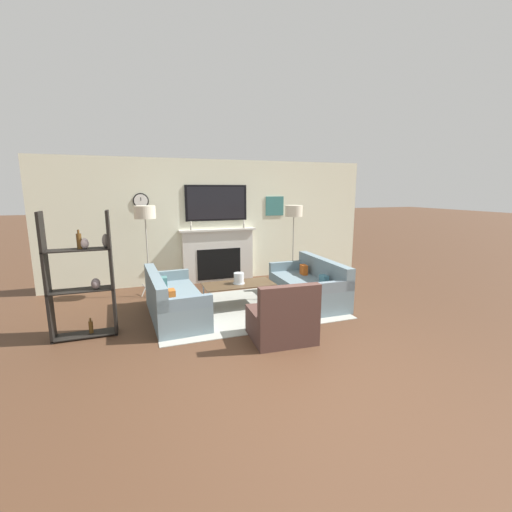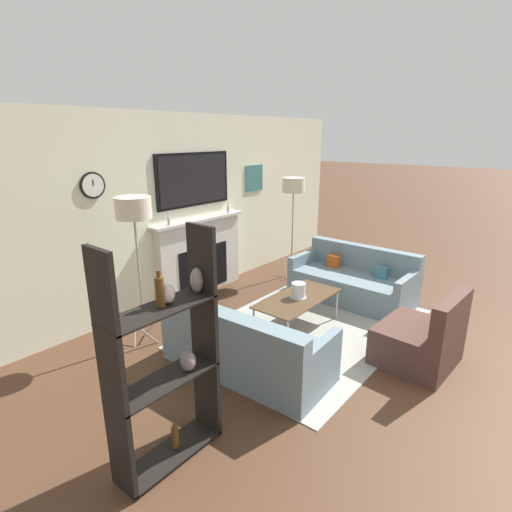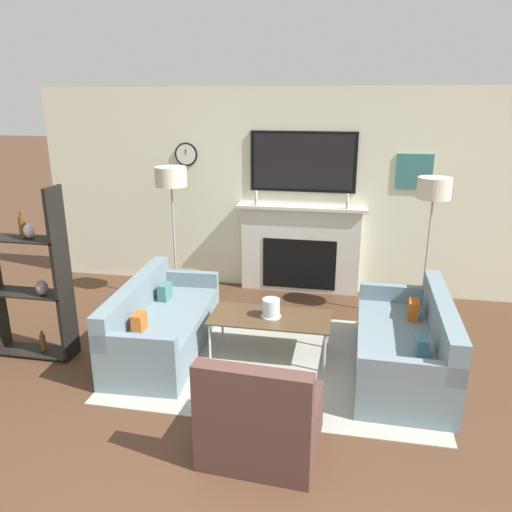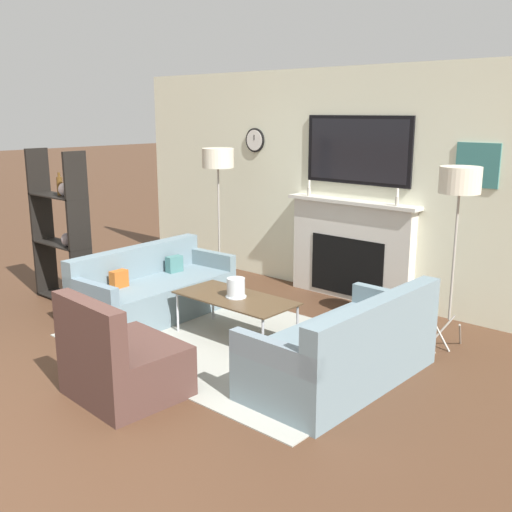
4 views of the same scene
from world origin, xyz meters
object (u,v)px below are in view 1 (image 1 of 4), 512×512
at_px(hurricane_candle, 239,279).
at_px(floor_lamp_right, 294,212).
at_px(shelf_unit, 82,277).
at_px(couch_right, 309,287).
at_px(floor_lamp_left, 145,214).
at_px(couch_left, 173,301).
at_px(armchair, 282,321).
at_px(coffee_table, 239,285).

distance_m(hurricane_candle, floor_lamp_right, 2.30).
distance_m(hurricane_candle, shelf_unit, 2.45).
bearing_deg(couch_right, floor_lamp_left, 154.62).
distance_m(couch_left, couch_right, 2.49).
bearing_deg(couch_right, armchair, -130.23).
relative_size(coffee_table, hurricane_candle, 5.99).
bearing_deg(armchair, couch_right, 49.77).
distance_m(coffee_table, floor_lamp_right, 2.35).
distance_m(couch_left, hurricane_candle, 1.18).
relative_size(floor_lamp_right, shelf_unit, 0.97).
distance_m(couch_left, coffee_table, 1.16).
bearing_deg(floor_lamp_right, armchair, -118.47).
bearing_deg(couch_left, floor_lamp_right, 25.45).
bearing_deg(floor_lamp_left, coffee_table, -40.22).
height_order(couch_right, coffee_table, couch_right).
height_order(couch_right, floor_lamp_left, floor_lamp_left).
distance_m(couch_left, shelf_unit, 1.41).
xyz_separation_m(couch_right, shelf_unit, (-3.72, -0.33, 0.59)).
relative_size(coffee_table, shelf_unit, 0.69).
relative_size(couch_right, coffee_table, 1.45).
xyz_separation_m(coffee_table, floor_lamp_right, (1.64, 1.23, 1.15)).
distance_m(floor_lamp_left, floor_lamp_right, 3.09).
xyz_separation_m(armchair, coffee_table, (-0.17, 1.48, 0.13)).
relative_size(coffee_table, floor_lamp_left, 0.70).
height_order(coffee_table, hurricane_candle, hurricane_candle).
xyz_separation_m(couch_right, floor_lamp_left, (-2.79, 1.33, 1.33)).
bearing_deg(coffee_table, floor_lamp_right, 36.74).
xyz_separation_m(couch_right, hurricane_candle, (-1.34, 0.10, 0.24)).
relative_size(couch_right, armchair, 2.04).
bearing_deg(armchair, hurricane_candle, 96.47).
xyz_separation_m(couch_right, armchair, (-1.17, -1.38, 0.00)).
relative_size(couch_left, floor_lamp_left, 1.03).
xyz_separation_m(coffee_table, shelf_unit, (-2.38, -0.43, 0.46)).
bearing_deg(shelf_unit, couch_right, 5.13).
xyz_separation_m(couch_left, coffee_table, (1.15, 0.10, 0.14)).
distance_m(armchair, hurricane_candle, 1.51).
xyz_separation_m(floor_lamp_left, shelf_unit, (-0.93, -1.66, -0.74)).
xyz_separation_m(armchair, hurricane_candle, (-0.17, 1.48, 0.24)).
bearing_deg(floor_lamp_right, coffee_table, -143.26).
bearing_deg(coffee_table, couch_left, -174.96).
height_order(couch_right, hurricane_candle, couch_right).
bearing_deg(floor_lamp_right, shelf_unit, -157.57).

